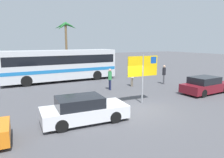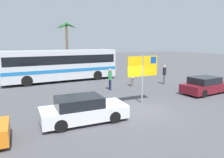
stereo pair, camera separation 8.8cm
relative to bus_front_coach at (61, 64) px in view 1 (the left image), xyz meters
The scene contains 9 objects.
ground 11.57m from the bus_front_coach, 83.77° to the right, with size 120.00×120.00×0.00m, color #4C4C51.
bus_front_coach is the anchor object (origin of this frame).
ferry_sign 10.70m from the bus_front_coach, 76.11° to the right, with size 2.20×0.21×3.20m.
car_maroon 13.64m from the bus_front_coach, 51.32° to the right, with size 4.28×1.85×1.32m.
car_white 11.88m from the bus_front_coach, 100.14° to the right, with size 4.38×2.07×1.32m.
pedestrian_by_bus 6.53m from the bus_front_coach, 67.74° to the right, with size 0.32×0.32×1.81m.
pedestrian_near_sign 7.55m from the bus_front_coach, 49.36° to the right, with size 0.32×0.32×1.66m.
pedestrian_crossing_lot 10.34m from the bus_front_coach, 37.30° to the right, with size 0.32×0.32×1.81m.
palm_tree_seaside 10.28m from the bus_front_coach, 69.79° to the left, with size 3.26×3.33×6.82m.
Camera 1 is at (-6.88, -9.71, 3.97)m, focal length 33.36 mm.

